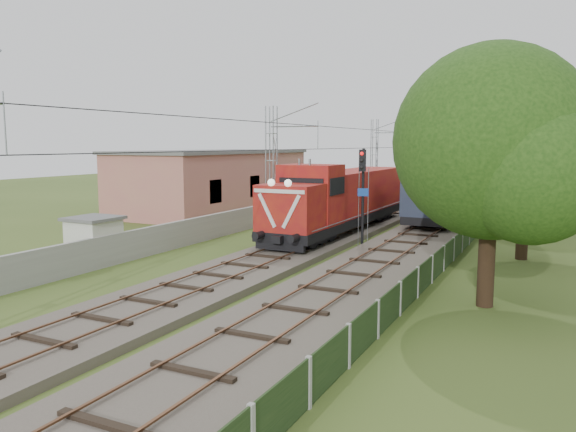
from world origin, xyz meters
The scene contains 15 objects.
ground centered at (0.00, 0.00, 0.00)m, with size 140.00×140.00×0.00m, color #3D531F.
track_main centered at (0.00, 7.00, 0.18)m, with size 4.20×70.00×0.45m.
track_side centered at (5.00, 20.00, 0.18)m, with size 4.20×80.00×0.45m.
catenary centered at (-2.95, 12.00, 4.05)m, with size 3.31×70.00×8.00m.
boundary_wall centered at (-6.50, 12.00, 0.75)m, with size 0.25×40.00×1.50m, color #9E9E99.
station_building centered at (-15.00, 24.00, 2.63)m, with size 8.40×20.40×5.22m.
fence centered at (8.00, 3.00, 0.60)m, with size 0.12×32.00×1.20m.
locomotive centered at (0.00, 15.94, 2.33)m, with size 3.15×17.96×4.56m.
coach_rake centered at (5.00, 77.03, 2.63)m, with size 3.20×119.59×3.70m.
signal_post centered at (2.63, 12.26, 3.80)m, with size 0.58×0.48×5.53m.
relay_hut centered at (-7.40, 2.04, 1.17)m, with size 2.30×2.30×2.32m.
tree_a centered at (10.52, 2.99, 5.77)m, with size 7.14×6.80×9.25m.
tree_b centered at (11.10, 12.47, 6.10)m, with size 7.54×7.18×9.77m.
tree_c centered at (10.41, 24.29, 5.87)m, with size 7.26×6.92×9.41m.
tree_d centered at (11.69, 47.64, 5.90)m, with size 7.30×6.95×9.46m.
Camera 1 is at (12.78, -17.68, 5.78)m, focal length 35.00 mm.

